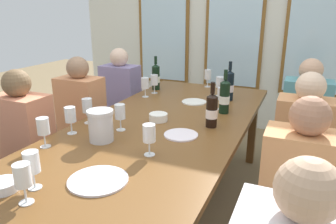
# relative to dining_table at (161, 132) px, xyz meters

# --- Properties ---
(ground_plane) EXTENTS (12.00, 12.00, 0.00)m
(ground_plane) POSITION_rel_dining_table_xyz_m (0.00, 0.00, -0.68)
(ground_plane) COLOR olive
(back_wall_with_windows) EXTENTS (4.30, 0.10, 2.90)m
(back_wall_with_windows) POSITION_rel_dining_table_xyz_m (0.00, 2.22, 0.77)
(back_wall_with_windows) COLOR silver
(back_wall_with_windows) RESTS_ON ground
(dining_table) EXTENTS (1.10, 2.56, 0.74)m
(dining_table) POSITION_rel_dining_table_xyz_m (0.00, 0.00, 0.00)
(dining_table) COLOR brown
(dining_table) RESTS_ON ground
(white_plate_0) EXTENTS (0.21, 0.21, 0.01)m
(white_plate_0) POSITION_rel_dining_table_xyz_m (0.04, 0.59, 0.07)
(white_plate_0) COLOR white
(white_plate_0) RESTS_ON dining_table
(white_plate_1) EXTENTS (0.28, 0.28, 0.01)m
(white_plate_1) POSITION_rel_dining_table_xyz_m (0.05, -0.80, 0.07)
(white_plate_1) COLOR white
(white_plate_1) RESTS_ON dining_table
(white_plate_2) EXTENTS (0.21, 0.21, 0.01)m
(white_plate_2) POSITION_rel_dining_table_xyz_m (0.20, -0.14, 0.07)
(white_plate_2) COLOR white
(white_plate_2) RESTS_ON dining_table
(metal_pitcher) EXTENTS (0.16, 0.16, 0.19)m
(metal_pitcher) POSITION_rel_dining_table_xyz_m (-0.20, -0.40, 0.16)
(metal_pitcher) COLOR silver
(metal_pitcher) RESTS_ON dining_table
(wine_bottle_0) EXTENTS (0.08, 0.08, 0.32)m
(wine_bottle_0) POSITION_rel_dining_table_xyz_m (-0.45, 0.88, 0.18)
(wine_bottle_0) COLOR black
(wine_bottle_0) RESTS_ON dining_table
(wine_bottle_1) EXTENTS (0.08, 0.08, 0.30)m
(wine_bottle_1) POSITION_rel_dining_table_xyz_m (0.33, 0.09, 0.17)
(wine_bottle_1) COLOR black
(wine_bottle_1) RESTS_ON dining_table
(wine_bottle_2) EXTENTS (0.08, 0.08, 0.33)m
(wine_bottle_2) POSITION_rel_dining_table_xyz_m (0.29, 0.78, 0.19)
(wine_bottle_2) COLOR black
(wine_bottle_2) RESTS_ON dining_table
(wine_bottle_3) EXTENTS (0.08, 0.08, 0.33)m
(wine_bottle_3) POSITION_rel_dining_table_xyz_m (0.33, 0.41, 0.19)
(wine_bottle_3) COLOR black
(wine_bottle_3) RESTS_ON dining_table
(tasting_bowl_0) EXTENTS (0.13, 0.13, 0.05)m
(tasting_bowl_0) POSITION_rel_dining_table_xyz_m (-0.04, 0.06, 0.09)
(tasting_bowl_0) COLOR white
(tasting_bowl_0) RESTS_ON dining_table
(tasting_bowl_1) EXTENTS (0.13, 0.13, 0.04)m
(tasting_bowl_1) POSITION_rel_dining_table_xyz_m (-0.28, -1.03, 0.08)
(tasting_bowl_1) COLOR white
(tasting_bowl_1) RESTS_ON dining_table
(wine_glass_0) EXTENTS (0.07, 0.07, 0.17)m
(wine_glass_0) POSITION_rel_dining_table_xyz_m (-0.47, -0.17, 0.18)
(wine_glass_0) COLOR white
(wine_glass_0) RESTS_ON dining_table
(wine_glass_1) EXTENTS (0.07, 0.07, 0.17)m
(wine_glass_1) POSITION_rel_dining_table_xyz_m (0.14, -0.46, 0.18)
(wine_glass_1) COLOR white
(wine_glass_1) RESTS_ON dining_table
(wine_glass_2) EXTENTS (0.07, 0.07, 0.17)m
(wine_glass_2) POSITION_rel_dining_table_xyz_m (-0.02, 1.18, 0.18)
(wine_glass_2) COLOR white
(wine_glass_2) RESTS_ON dining_table
(wine_glass_3) EXTENTS (0.07, 0.07, 0.17)m
(wine_glass_3) POSITION_rel_dining_table_xyz_m (0.29, 0.50, 0.18)
(wine_glass_3) COLOR white
(wine_glass_3) RESTS_ON dining_table
(wine_glass_4) EXTENTS (0.07, 0.07, 0.17)m
(wine_glass_4) POSITION_rel_dining_table_xyz_m (-0.17, -0.96, 0.18)
(wine_glass_4) COLOR white
(wine_glass_4) RESTS_ON dining_table
(wine_glass_5) EXTENTS (0.07, 0.07, 0.17)m
(wine_glass_5) POSITION_rel_dining_table_xyz_m (-0.42, 0.59, 0.18)
(wine_glass_5) COLOR white
(wine_glass_5) RESTS_ON dining_table
(wine_glass_6) EXTENTS (0.07, 0.07, 0.17)m
(wine_glass_6) POSITION_rel_dining_table_xyz_m (-0.45, -0.60, 0.18)
(wine_glass_6) COLOR white
(wine_glass_6) RESTS_ON dining_table
(wine_glass_7) EXTENTS (0.07, 0.07, 0.17)m
(wine_glass_7) POSITION_rel_dining_table_xyz_m (-0.40, 0.74, 0.18)
(wine_glass_7) COLOR white
(wine_glass_7) RESTS_ON dining_table
(wine_glass_8) EXTENTS (0.07, 0.07, 0.17)m
(wine_glass_8) POSITION_rel_dining_table_xyz_m (-0.19, -0.20, 0.18)
(wine_glass_8) COLOR white
(wine_glass_8) RESTS_ON dining_table
(wine_glass_9) EXTENTS (0.07, 0.07, 0.17)m
(wine_glass_9) POSITION_rel_dining_table_xyz_m (0.17, 0.89, 0.18)
(wine_glass_9) COLOR white
(wine_glass_9) RESTS_ON dining_table
(wine_glass_10) EXTENTS (0.07, 0.07, 0.17)m
(wine_glass_10) POSITION_rel_dining_table_xyz_m (-0.11, -1.06, 0.18)
(wine_glass_10) COLOR white
(wine_glass_10) RESTS_ON dining_table
(wine_glass_11) EXTENTS (0.07, 0.07, 0.17)m
(wine_glass_11) POSITION_rel_dining_table_xyz_m (-0.44, -0.38, 0.18)
(wine_glass_11) COLOR white
(wine_glass_11) RESTS_ON dining_table
(seated_person_0) EXTENTS (0.38, 0.24, 1.11)m
(seated_person_0) POSITION_rel_dining_table_xyz_m (-0.91, 0.96, -0.15)
(seated_person_0) COLOR #24382D
(seated_person_0) RESTS_ON ground
(seated_person_1) EXTENTS (0.38, 0.24, 1.11)m
(seated_person_1) POSITION_rel_dining_table_xyz_m (0.91, 0.97, -0.15)
(seated_person_1) COLOR #3A283C
(seated_person_1) RESTS_ON ground
(seated_person_4) EXTENTS (0.38, 0.24, 1.11)m
(seated_person_4) POSITION_rel_dining_table_xyz_m (-0.91, -0.34, -0.15)
(seated_person_4) COLOR #262B35
(seated_person_4) RESTS_ON ground
(seated_person_5) EXTENTS (0.38, 0.24, 1.11)m
(seated_person_5) POSITION_rel_dining_table_xyz_m (0.91, -0.31, -0.15)
(seated_person_5) COLOR #232A38
(seated_person_5) RESTS_ON ground
(seated_person_6) EXTENTS (0.38, 0.24, 1.11)m
(seated_person_6) POSITION_rel_dining_table_xyz_m (-0.91, 0.30, -0.15)
(seated_person_6) COLOR #292833
(seated_person_6) RESTS_ON ground
(seated_person_7) EXTENTS (0.38, 0.24, 1.11)m
(seated_person_7) POSITION_rel_dining_table_xyz_m (0.91, 0.34, -0.15)
(seated_person_7) COLOR #39393F
(seated_person_7) RESTS_ON ground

